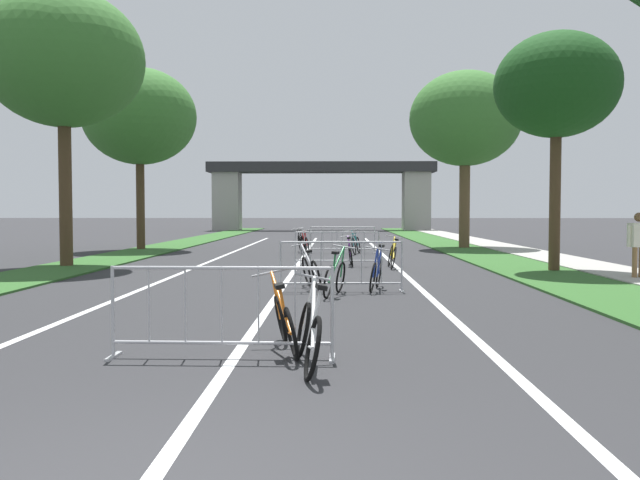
{
  "coord_description": "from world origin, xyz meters",
  "views": [
    {
      "loc": [
        1.14,
        -3.53,
        1.67
      ],
      "look_at": [
        0.76,
        13.47,
        0.93
      ],
      "focal_mm": 37.63,
      "sensor_mm": 36.0,
      "label": 1
    }
  ],
  "objects_px": {
    "bicycle_green_9": "(335,277)",
    "tree_right_oak_mid": "(465,119)",
    "bicycle_yellow_5": "(392,255)",
    "bicycle_orange_0": "(285,322)",
    "crowd_barrier_nearest": "(222,313)",
    "bicycle_blue_8": "(376,273)",
    "bicycle_black_7": "(301,243)",
    "bicycle_purple_3": "(350,254)",
    "crowd_barrier_fourth": "(343,240)",
    "tree_right_pine_near": "(557,86)",
    "tree_left_maple_mid": "(63,60)",
    "crowd_barrier_third": "(337,249)",
    "bicycle_red_1": "(305,244)",
    "pedestrian_in_red_jacket": "(638,239)",
    "tree_left_oak_near": "(139,117)",
    "crowd_barrier_second": "(341,267)",
    "bicycle_teal_6": "(356,245)",
    "bicycle_white_4": "(308,335)",
    "bicycle_silver_2": "(311,272)"
  },
  "relations": [
    {
      "from": "tree_left_oak_near",
      "to": "tree_right_pine_near",
      "type": "xyz_separation_m",
      "value": [
        14.27,
        -9.92,
        -0.6
      ]
    },
    {
      "from": "bicycle_purple_3",
      "to": "bicycle_blue_8",
      "type": "distance_m",
      "value": 6.24
    },
    {
      "from": "crowd_barrier_third",
      "to": "bicycle_green_9",
      "type": "xyz_separation_m",
      "value": [
        -0.06,
        -6.85,
        -0.16
      ]
    },
    {
      "from": "tree_right_oak_mid",
      "to": "bicycle_green_9",
      "type": "xyz_separation_m",
      "value": [
        -5.73,
        -16.63,
        -5.32
      ]
    },
    {
      "from": "crowd_barrier_nearest",
      "to": "crowd_barrier_third",
      "type": "distance_m",
      "value": 12.57
    },
    {
      "from": "bicycle_purple_3",
      "to": "bicycle_green_9",
      "type": "bearing_deg",
      "value": -94.78
    },
    {
      "from": "tree_right_oak_mid",
      "to": "bicycle_purple_3",
      "type": "xyz_separation_m",
      "value": [
        -5.26,
        -9.43,
        -5.34
      ]
    },
    {
      "from": "tree_left_maple_mid",
      "to": "crowd_barrier_second",
      "type": "distance_m",
      "value": 11.5
    },
    {
      "from": "tree_left_maple_mid",
      "to": "pedestrian_in_red_jacket",
      "type": "distance_m",
      "value": 16.46
    },
    {
      "from": "tree_left_maple_mid",
      "to": "crowd_barrier_nearest",
      "type": "height_order",
      "value": "tree_left_maple_mid"
    },
    {
      "from": "pedestrian_in_red_jacket",
      "to": "tree_right_pine_near",
      "type": "bearing_deg",
      "value": -71.26
    },
    {
      "from": "crowd_barrier_second",
      "to": "bicycle_white_4",
      "type": "distance_m",
      "value": 6.74
    },
    {
      "from": "tree_right_pine_near",
      "to": "crowd_barrier_second",
      "type": "xyz_separation_m",
      "value": [
        -5.87,
        -4.68,
        -4.52
      ]
    },
    {
      "from": "tree_left_oak_near",
      "to": "bicycle_purple_3",
      "type": "height_order",
      "value": "tree_left_oak_near"
    },
    {
      "from": "tree_right_pine_near",
      "to": "bicycle_blue_8",
      "type": "bearing_deg",
      "value": -139.94
    },
    {
      "from": "crowd_barrier_second",
      "to": "crowd_barrier_fourth",
      "type": "bearing_deg",
      "value": 89.2
    },
    {
      "from": "bicycle_yellow_5",
      "to": "bicycle_orange_0",
      "type": "bearing_deg",
      "value": -100.91
    },
    {
      "from": "tree_left_oak_near",
      "to": "crowd_barrier_nearest",
      "type": "bearing_deg",
      "value": -71.45
    },
    {
      "from": "crowd_barrier_second",
      "to": "bicycle_orange_0",
      "type": "bearing_deg",
      "value": -97.03
    },
    {
      "from": "tree_left_oak_near",
      "to": "tree_left_maple_mid",
      "type": "bearing_deg",
      "value": -88.05
    },
    {
      "from": "tree_right_oak_mid",
      "to": "bicycle_silver_2",
      "type": "distance_m",
      "value": 17.5
    },
    {
      "from": "bicycle_green_9",
      "to": "tree_right_oak_mid",
      "type": "bearing_deg",
      "value": 85.12
    },
    {
      "from": "bicycle_red_1",
      "to": "pedestrian_in_red_jacket",
      "type": "xyz_separation_m",
      "value": [
        8.43,
        -9.6,
        0.61
      ]
    },
    {
      "from": "crowd_barrier_second",
      "to": "bicycle_blue_8",
      "type": "bearing_deg",
      "value": 26.26
    },
    {
      "from": "crowd_barrier_nearest",
      "to": "bicycle_black_7",
      "type": "relative_size",
      "value": 1.44
    },
    {
      "from": "pedestrian_in_red_jacket",
      "to": "tree_right_oak_mid",
      "type": "bearing_deg",
      "value": -94.02
    },
    {
      "from": "tree_left_oak_near",
      "to": "bicycle_teal_6",
      "type": "xyz_separation_m",
      "value": [
        9.08,
        -2.57,
        -5.27
      ]
    },
    {
      "from": "bicycle_black_7",
      "to": "bicycle_orange_0",
      "type": "bearing_deg",
      "value": -97.82
    },
    {
      "from": "tree_left_maple_mid",
      "to": "bicycle_teal_6",
      "type": "height_order",
      "value": "tree_left_maple_mid"
    },
    {
      "from": "tree_right_oak_mid",
      "to": "crowd_barrier_third",
      "type": "bearing_deg",
      "value": -120.1
    },
    {
      "from": "tree_left_maple_mid",
      "to": "bicycle_green_9",
      "type": "xyz_separation_m",
      "value": [
        7.98,
        -6.55,
        -5.74
      ]
    },
    {
      "from": "bicycle_blue_8",
      "to": "pedestrian_in_red_jacket",
      "type": "distance_m",
      "value": 6.73
    },
    {
      "from": "tree_right_pine_near",
      "to": "bicycle_teal_6",
      "type": "bearing_deg",
      "value": 125.24
    },
    {
      "from": "bicycle_blue_8",
      "to": "bicycle_white_4",
      "type": "bearing_deg",
      "value": 91.34
    },
    {
      "from": "bicycle_red_1",
      "to": "bicycle_teal_6",
      "type": "bearing_deg",
      "value": 168.59
    },
    {
      "from": "bicycle_teal_6",
      "to": "crowd_barrier_fourth",
      "type": "bearing_deg",
      "value": -31.23
    },
    {
      "from": "bicycle_yellow_5",
      "to": "pedestrian_in_red_jacket",
      "type": "distance_m",
      "value": 6.53
    },
    {
      "from": "crowd_barrier_third",
      "to": "pedestrian_in_red_jacket",
      "type": "relative_size",
      "value": 1.57
    },
    {
      "from": "crowd_barrier_fourth",
      "to": "bicycle_silver_2",
      "type": "distance_m",
      "value": 11.96
    },
    {
      "from": "tree_left_maple_mid",
      "to": "pedestrian_in_red_jacket",
      "type": "relative_size",
      "value": 4.98
    },
    {
      "from": "tree_right_pine_near",
      "to": "pedestrian_in_red_jacket",
      "type": "relative_size",
      "value": 3.98
    },
    {
      "from": "crowd_barrier_nearest",
      "to": "bicycle_blue_8",
      "type": "height_order",
      "value": "crowd_barrier_nearest"
    },
    {
      "from": "crowd_barrier_second",
      "to": "pedestrian_in_red_jacket",
      "type": "relative_size",
      "value": 1.58
    },
    {
      "from": "crowd_barrier_fourth",
      "to": "bicycle_red_1",
      "type": "distance_m",
      "value": 1.55
    },
    {
      "from": "crowd_barrier_nearest",
      "to": "pedestrian_in_red_jacket",
      "type": "relative_size",
      "value": 1.57
    },
    {
      "from": "tree_left_maple_mid",
      "to": "bicycle_blue_8",
      "type": "height_order",
      "value": "tree_left_maple_mid"
    },
    {
      "from": "bicycle_orange_0",
      "to": "bicycle_silver_2",
      "type": "bearing_deg",
      "value": 78.1
    },
    {
      "from": "crowd_barrier_fourth",
      "to": "tree_right_pine_near",
      "type": "bearing_deg",
      "value": -53.94
    },
    {
      "from": "tree_right_pine_near",
      "to": "bicycle_blue_8",
      "type": "xyz_separation_m",
      "value": [
        -5.12,
        -4.31,
        -4.67
      ]
    },
    {
      "from": "tree_left_oak_near",
      "to": "crowd_barrier_fourth",
      "type": "xyz_separation_m",
      "value": [
        8.58,
        -2.1,
        -5.12
      ]
    }
  ]
}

